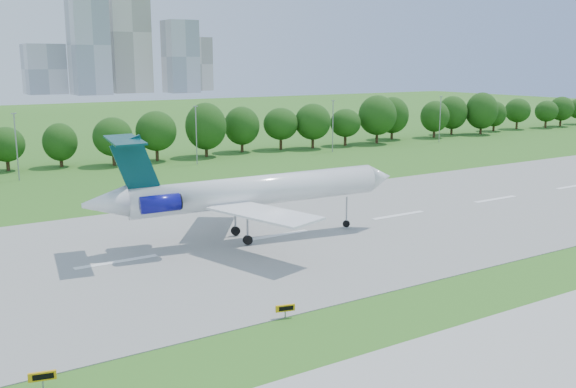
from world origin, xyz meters
name	(u,v)px	position (x,y,z in m)	size (l,w,h in m)	color
ground	(417,298)	(0.00, 0.00, 0.00)	(600.00, 600.00, 0.00)	#2C5C18
runway	(276,236)	(0.00, 25.00, 0.04)	(400.00, 45.00, 0.08)	gray
tree_line	(110,135)	(0.00, 92.00, 6.19)	(288.40, 8.40, 10.40)	#382314
light_poles	(113,140)	(-2.50, 82.00, 6.34)	(175.90, 0.25, 12.19)	gray
skyline	(122,47)	(100.16, 390.61, 30.46)	(127.00, 52.00, 80.00)	#B2B2B7
airliner	(242,191)	(-4.54, 25.30, 6.15)	(38.78, 28.00, 13.21)	white
taxi_sign_left	(42,377)	(-32.49, 0.81, 0.92)	(1.77, 0.62, 1.25)	gray
taxi_sign_centre	(285,308)	(-12.65, 2.48, 0.87)	(1.68, 0.60, 1.18)	gray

